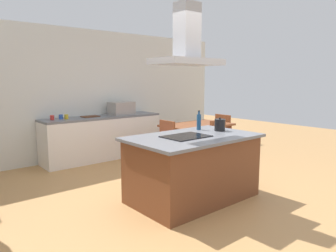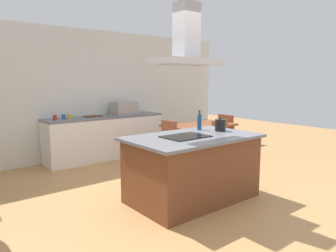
{
  "view_description": "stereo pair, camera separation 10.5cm",
  "coord_description": "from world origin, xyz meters",
  "px_view_note": "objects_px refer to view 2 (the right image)",
  "views": [
    {
      "loc": [
        -3.01,
        -3.03,
        1.66
      ],
      "look_at": [
        -0.11,
        0.4,
        1.0
      ],
      "focal_mm": 33.75,
      "sensor_mm": 36.0,
      "label": 1
    },
    {
      "loc": [
        -2.92,
        -3.1,
        1.66
      ],
      "look_at": [
        -0.11,
        0.4,
        1.0
      ],
      "focal_mm": 33.75,
      "sensor_mm": 36.0,
      "label": 2
    }
  ],
  "objects_px": {
    "tea_kettle": "(220,125)",
    "cutting_board": "(93,116)",
    "olive_oil_bottle": "(199,122)",
    "chair_facing_island": "(224,141)",
    "coffee_mug_yellow": "(69,116)",
    "countertop_microwave": "(124,108)",
    "dining_table": "(199,128)",
    "coffee_mug_red": "(55,117)",
    "range_hood": "(186,45)",
    "chair_at_left_end": "(165,141)",
    "cooktop": "(186,136)",
    "chair_at_right_end": "(228,131)",
    "coffee_mug_blue": "(64,117)"
  },
  "relations": [
    {
      "from": "countertop_microwave",
      "to": "chair_at_left_end",
      "type": "xyz_separation_m",
      "value": [
        0.06,
        -1.37,
        -0.53
      ]
    },
    {
      "from": "tea_kettle",
      "to": "range_hood",
      "type": "relative_size",
      "value": 0.23
    },
    {
      "from": "chair_at_left_end",
      "to": "range_hood",
      "type": "bearing_deg",
      "value": -118.74
    },
    {
      "from": "tea_kettle",
      "to": "range_hood",
      "type": "height_order",
      "value": "range_hood"
    },
    {
      "from": "dining_table",
      "to": "chair_at_right_end",
      "type": "height_order",
      "value": "chair_at_right_end"
    },
    {
      "from": "coffee_mug_yellow",
      "to": "chair_at_right_end",
      "type": "height_order",
      "value": "coffee_mug_yellow"
    },
    {
      "from": "dining_table",
      "to": "chair_at_left_end",
      "type": "bearing_deg",
      "value": -180.0
    },
    {
      "from": "coffee_mug_blue",
      "to": "range_hood",
      "type": "relative_size",
      "value": 0.1
    },
    {
      "from": "olive_oil_bottle",
      "to": "dining_table",
      "type": "xyz_separation_m",
      "value": [
        1.18,
        1.2,
        -0.36
      ]
    },
    {
      "from": "chair_facing_island",
      "to": "range_hood",
      "type": "height_order",
      "value": "range_hood"
    },
    {
      "from": "dining_table",
      "to": "chair_facing_island",
      "type": "height_order",
      "value": "chair_facing_island"
    },
    {
      "from": "tea_kettle",
      "to": "chair_facing_island",
      "type": "relative_size",
      "value": 0.24
    },
    {
      "from": "chair_at_right_end",
      "to": "chair_facing_island",
      "type": "bearing_deg",
      "value": -143.99
    },
    {
      "from": "coffee_mug_red",
      "to": "dining_table",
      "type": "height_order",
      "value": "coffee_mug_red"
    },
    {
      "from": "countertop_microwave",
      "to": "chair_facing_island",
      "type": "relative_size",
      "value": 0.56
    },
    {
      "from": "dining_table",
      "to": "chair_facing_island",
      "type": "xyz_separation_m",
      "value": [
        0.0,
        -0.67,
        -0.16
      ]
    },
    {
      "from": "coffee_mug_blue",
      "to": "chair_at_left_end",
      "type": "distance_m",
      "value": 2.04
    },
    {
      "from": "chair_facing_island",
      "to": "range_hood",
      "type": "xyz_separation_m",
      "value": [
        -1.75,
        -0.85,
        1.59
      ]
    },
    {
      "from": "tea_kettle",
      "to": "countertop_microwave",
      "type": "relative_size",
      "value": 0.42
    },
    {
      "from": "olive_oil_bottle",
      "to": "tea_kettle",
      "type": "bearing_deg",
      "value": -58.22
    },
    {
      "from": "countertop_microwave",
      "to": "chair_facing_island",
      "type": "bearing_deg",
      "value": -64.38
    },
    {
      "from": "cooktop",
      "to": "range_hood",
      "type": "bearing_deg",
      "value": 0.0
    },
    {
      "from": "olive_oil_bottle",
      "to": "coffee_mug_yellow",
      "type": "xyz_separation_m",
      "value": [
        -1.02,
        2.6,
        -0.08
      ]
    },
    {
      "from": "chair_facing_island",
      "to": "range_hood",
      "type": "relative_size",
      "value": 0.99
    },
    {
      "from": "cutting_board",
      "to": "chair_at_left_end",
      "type": "height_order",
      "value": "cutting_board"
    },
    {
      "from": "coffee_mug_blue",
      "to": "range_hood",
      "type": "distance_m",
      "value": 3.21
    },
    {
      "from": "cooktop",
      "to": "coffee_mug_yellow",
      "type": "distance_m",
      "value": 2.95
    },
    {
      "from": "coffee_mug_red",
      "to": "dining_table",
      "type": "distance_m",
      "value": 2.87
    },
    {
      "from": "range_hood",
      "to": "tea_kettle",
      "type": "bearing_deg",
      "value": 3.34
    },
    {
      "from": "tea_kettle",
      "to": "coffee_mug_blue",
      "type": "xyz_separation_m",
      "value": [
        -1.29,
        2.9,
        -0.04
      ]
    },
    {
      "from": "cooktop",
      "to": "range_hood",
      "type": "distance_m",
      "value": 1.2
    },
    {
      "from": "olive_oil_bottle",
      "to": "chair_facing_island",
      "type": "bearing_deg",
      "value": 24.25
    },
    {
      "from": "cutting_board",
      "to": "coffee_mug_blue",
      "type": "bearing_deg",
      "value": 178.81
    },
    {
      "from": "chair_at_left_end",
      "to": "cutting_board",
      "type": "bearing_deg",
      "value": 118.61
    },
    {
      "from": "chair_at_left_end",
      "to": "dining_table",
      "type": "bearing_deg",
      "value": 0.0
    },
    {
      "from": "range_hood",
      "to": "chair_at_right_end",
      "type": "bearing_deg",
      "value": 29.64
    },
    {
      "from": "tea_kettle",
      "to": "cutting_board",
      "type": "distance_m",
      "value": 2.97
    },
    {
      "from": "countertop_microwave",
      "to": "range_hood",
      "type": "distance_m",
      "value": 3.16
    },
    {
      "from": "coffee_mug_red",
      "to": "chair_facing_island",
      "type": "distance_m",
      "value": 3.27
    },
    {
      "from": "chair_at_left_end",
      "to": "countertop_microwave",
      "type": "bearing_deg",
      "value": 92.47
    },
    {
      "from": "cooktop",
      "to": "cutting_board",
      "type": "height_order",
      "value": "cutting_board"
    },
    {
      "from": "olive_oil_bottle",
      "to": "range_hood",
      "type": "height_order",
      "value": "range_hood"
    },
    {
      "from": "coffee_mug_red",
      "to": "chair_at_right_end",
      "type": "bearing_deg",
      "value": -22.96
    },
    {
      "from": "coffee_mug_blue",
      "to": "chair_facing_island",
      "type": "height_order",
      "value": "coffee_mug_blue"
    },
    {
      "from": "dining_table",
      "to": "range_hood",
      "type": "distance_m",
      "value": 2.72
    },
    {
      "from": "coffee_mug_blue",
      "to": "cooktop",
      "type": "bearing_deg",
      "value": -79.31
    },
    {
      "from": "chair_at_left_end",
      "to": "chair_facing_island",
      "type": "distance_m",
      "value": 1.13
    },
    {
      "from": "countertop_microwave",
      "to": "coffee_mug_yellow",
      "type": "relative_size",
      "value": 5.56
    },
    {
      "from": "olive_oil_bottle",
      "to": "countertop_microwave",
      "type": "relative_size",
      "value": 0.59
    },
    {
      "from": "olive_oil_bottle",
      "to": "coffee_mug_yellow",
      "type": "height_order",
      "value": "olive_oil_bottle"
    }
  ]
}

